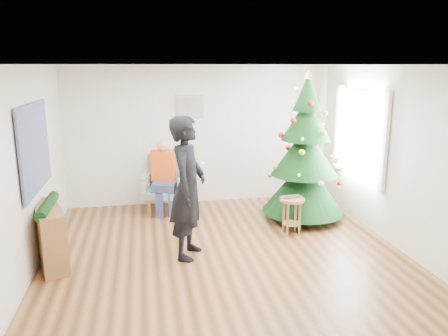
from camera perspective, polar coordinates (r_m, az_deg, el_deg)
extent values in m
plane|color=brown|center=(6.29, 0.11, -11.09)|extent=(5.00, 5.00, 0.00)
plane|color=white|center=(5.73, 0.12, 13.32)|extent=(5.00, 5.00, 0.00)
plane|color=silver|center=(8.30, -3.09, 4.27)|extent=(5.00, 0.00, 5.00)
plane|color=silver|center=(3.55, 7.66, -8.22)|extent=(5.00, 0.00, 5.00)
plane|color=silver|center=(5.96, -24.25, -0.47)|extent=(0.00, 5.00, 5.00)
plane|color=silver|center=(6.79, 21.34, 1.35)|extent=(0.00, 5.00, 5.00)
cube|color=white|center=(7.59, 17.34, 4.37)|extent=(0.04, 1.30, 1.40)
cube|color=white|center=(6.93, 19.98, 3.38)|extent=(0.05, 0.25, 1.50)
cube|color=white|center=(8.24, 14.75, 5.19)|extent=(0.05, 0.25, 1.50)
cylinder|color=#3F2816|center=(7.72, 10.22, -5.32)|extent=(0.11, 0.11, 0.32)
cone|color=black|center=(7.60, 10.35, -2.24)|extent=(1.40, 1.40, 0.92)
cone|color=black|center=(7.47, 10.54, 2.15)|extent=(1.12, 1.12, 0.81)
cone|color=black|center=(7.38, 10.71, 6.25)|extent=(0.82, 0.82, 0.70)
cone|color=black|center=(7.35, 10.86, 9.59)|extent=(0.47, 0.47, 0.59)
cone|color=gold|center=(7.33, 10.96, 11.94)|extent=(0.15, 0.15, 0.15)
cylinder|color=brown|center=(6.87, 8.90, -4.09)|extent=(0.39, 0.39, 0.04)
cylinder|color=brown|center=(6.99, 8.79, -7.14)|extent=(0.29, 0.29, 0.02)
imported|color=silver|center=(6.86, 8.91, -3.83)|extent=(0.35, 0.25, 0.03)
cube|color=gray|center=(7.96, -7.76, -3.13)|extent=(0.85, 0.81, 0.12)
cube|color=gray|center=(8.16, -7.41, -0.24)|extent=(0.72, 0.30, 0.60)
cube|color=gray|center=(7.99, -10.15, -1.96)|extent=(0.24, 0.56, 0.30)
cube|color=gray|center=(7.85, -5.41, -2.07)|extent=(0.24, 0.56, 0.30)
cube|color=navy|center=(7.85, -7.76, -2.38)|extent=(0.50, 0.51, 0.14)
cube|color=#CD4A13|center=(7.98, -7.92, 0.32)|extent=(0.47, 0.32, 0.55)
sphere|color=tan|center=(7.89, -8.00, 2.98)|extent=(0.22, 0.22, 0.22)
imported|color=black|center=(5.92, -4.75, -2.61)|extent=(0.69, 0.83, 1.96)
cube|color=white|center=(5.84, -2.75, 0.49)|extent=(0.08, 0.13, 0.04)
cube|color=brown|center=(6.26, -21.75, -8.25)|extent=(0.60, 1.04, 0.80)
cylinder|color=black|center=(6.12, -22.09, -4.58)|extent=(0.14, 0.90, 0.14)
cube|color=black|center=(6.19, -23.48, 2.44)|extent=(0.03, 1.50, 1.15)
cube|color=tan|center=(8.18, -4.51, 8.00)|extent=(0.52, 0.03, 0.42)
cube|color=gray|center=(8.16, -4.49, 7.98)|extent=(0.44, 0.02, 0.34)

